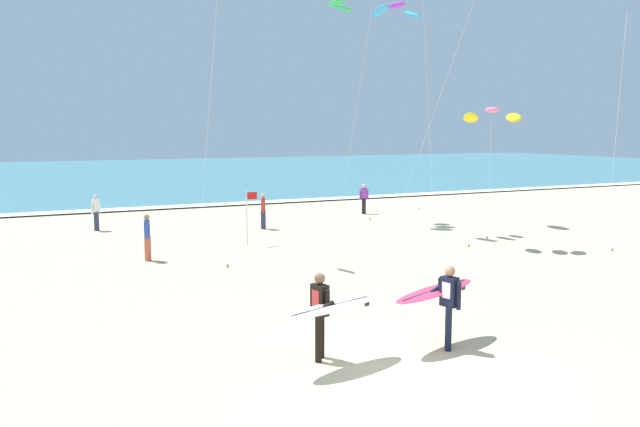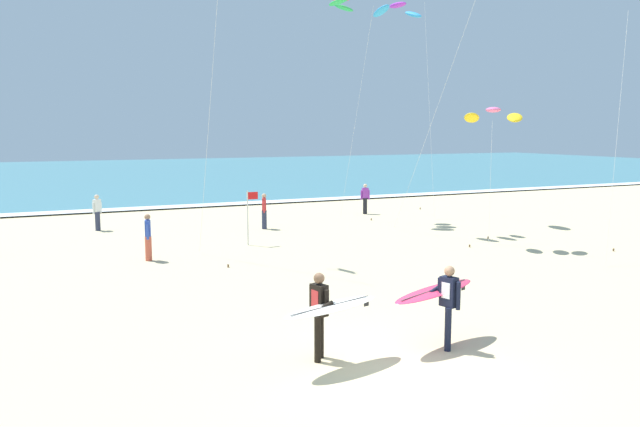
{
  "view_description": "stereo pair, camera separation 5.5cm",
  "coord_description": "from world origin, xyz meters",
  "px_view_note": "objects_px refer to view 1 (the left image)",
  "views": [
    {
      "loc": [
        -6.07,
        -9.59,
        4.38
      ],
      "look_at": [
        0.45,
        4.28,
        2.35
      ],
      "focal_mm": 35.48,
      "sensor_mm": 36.0,
      "label": 1
    },
    {
      "loc": [
        -6.02,
        -9.61,
        4.38
      ],
      "look_at": [
        0.45,
        4.28,
        2.35
      ],
      "focal_mm": 35.48,
      "sensor_mm": 36.0,
      "label": 2
    }
  ],
  "objects_px": {
    "bystander_blue_top": "(147,237)",
    "surfer_trailing": "(442,296)",
    "kite_arc_scarlet_outer": "(340,3)",
    "lifeguard_flag": "(248,212)",
    "surfer_lead": "(326,309)",
    "kite_arc_violet_distant": "(397,11)",
    "bystander_red_top": "(263,211)",
    "kite_arc_rose_near": "(492,115)",
    "bystander_purple_top": "(364,199)",
    "bystander_white_top": "(96,212)"
  },
  "relations": [
    {
      "from": "surfer_lead",
      "to": "bystander_red_top",
      "type": "bearing_deg",
      "value": 74.01
    },
    {
      "from": "surfer_trailing",
      "to": "bystander_red_top",
      "type": "bearing_deg",
      "value": 82.77
    },
    {
      "from": "kite_arc_scarlet_outer",
      "to": "lifeguard_flag",
      "type": "xyz_separation_m",
      "value": [
        -6.32,
        -4.77,
        -9.05
      ]
    },
    {
      "from": "kite_arc_rose_near",
      "to": "kite_arc_scarlet_outer",
      "type": "relative_size",
      "value": 0.49
    },
    {
      "from": "surfer_trailing",
      "to": "bystander_purple_top",
      "type": "xyz_separation_m",
      "value": [
        8.58,
        18.62,
        -0.24
      ]
    },
    {
      "from": "kite_arc_violet_distant",
      "to": "bystander_purple_top",
      "type": "height_order",
      "value": "kite_arc_violet_distant"
    },
    {
      "from": "kite_arc_rose_near",
      "to": "bystander_white_top",
      "type": "bearing_deg",
      "value": 141.74
    },
    {
      "from": "bystander_white_top",
      "to": "bystander_red_top",
      "type": "bearing_deg",
      "value": -21.23
    },
    {
      "from": "surfer_trailing",
      "to": "lifeguard_flag",
      "type": "relative_size",
      "value": 1.14
    },
    {
      "from": "kite_arc_violet_distant",
      "to": "surfer_trailing",
      "type": "bearing_deg",
      "value": -118.13
    },
    {
      "from": "kite_arc_violet_distant",
      "to": "kite_arc_scarlet_outer",
      "type": "xyz_separation_m",
      "value": [
        -0.68,
        3.93,
        0.94
      ]
    },
    {
      "from": "kite_arc_violet_distant",
      "to": "bystander_red_top",
      "type": "xyz_separation_m",
      "value": [
        -5.12,
        2.69,
        -8.56
      ]
    },
    {
      "from": "kite_arc_violet_distant",
      "to": "bystander_purple_top",
      "type": "distance_m",
      "value": 10.14
    },
    {
      "from": "kite_arc_violet_distant",
      "to": "kite_arc_scarlet_outer",
      "type": "relative_size",
      "value": 0.91
    },
    {
      "from": "bystander_blue_top",
      "to": "lifeguard_flag",
      "type": "bearing_deg",
      "value": 18.41
    },
    {
      "from": "surfer_lead",
      "to": "bystander_red_top",
      "type": "height_order",
      "value": "surfer_lead"
    },
    {
      "from": "kite_arc_rose_near",
      "to": "lifeguard_flag",
      "type": "distance_m",
      "value": 9.8
    },
    {
      "from": "surfer_trailing",
      "to": "bystander_blue_top",
      "type": "xyz_separation_m",
      "value": [
        -3.87,
        11.2,
        -0.24
      ]
    },
    {
      "from": "bystander_purple_top",
      "to": "bystander_red_top",
      "type": "relative_size",
      "value": 1.0
    },
    {
      "from": "bystander_purple_top",
      "to": "bystander_blue_top",
      "type": "height_order",
      "value": "same"
    },
    {
      "from": "bystander_blue_top",
      "to": "kite_arc_rose_near",
      "type": "bearing_deg",
      "value": -12.83
    },
    {
      "from": "kite_arc_violet_distant",
      "to": "bystander_blue_top",
      "type": "bearing_deg",
      "value": -168.81
    },
    {
      "from": "kite_arc_rose_near",
      "to": "bystander_purple_top",
      "type": "height_order",
      "value": "kite_arc_rose_near"
    },
    {
      "from": "bystander_blue_top",
      "to": "surfer_trailing",
      "type": "bearing_deg",
      "value": -70.96
    },
    {
      "from": "lifeguard_flag",
      "to": "kite_arc_scarlet_outer",
      "type": "bearing_deg",
      "value": 37.04
    },
    {
      "from": "kite_arc_rose_near",
      "to": "kite_arc_violet_distant",
      "type": "xyz_separation_m",
      "value": [
        -1.12,
        4.94,
        4.46
      ]
    },
    {
      "from": "kite_arc_violet_distant",
      "to": "bystander_white_top",
      "type": "xyz_separation_m",
      "value": [
        -11.9,
        5.32,
        -8.56
      ]
    },
    {
      "from": "kite_arc_scarlet_outer",
      "to": "bystander_blue_top",
      "type": "relative_size",
      "value": 6.68
    },
    {
      "from": "surfer_trailing",
      "to": "kite_arc_violet_distant",
      "type": "relative_size",
      "value": 0.25
    },
    {
      "from": "surfer_lead",
      "to": "kite_arc_violet_distant",
      "type": "height_order",
      "value": "kite_arc_violet_distant"
    },
    {
      "from": "bystander_white_top",
      "to": "kite_arc_scarlet_outer",
      "type": "bearing_deg",
      "value": -7.08
    },
    {
      "from": "lifeguard_flag",
      "to": "bystander_purple_top",
      "type": "bearing_deg",
      "value": 35.82
    },
    {
      "from": "surfer_trailing",
      "to": "kite_arc_rose_near",
      "type": "distance_m",
      "value": 12.43
    },
    {
      "from": "surfer_lead",
      "to": "lifeguard_flag",
      "type": "bearing_deg",
      "value": 77.84
    },
    {
      "from": "surfer_lead",
      "to": "bystander_white_top",
      "type": "bearing_deg",
      "value": 96.87
    },
    {
      "from": "kite_arc_rose_near",
      "to": "kite_arc_violet_distant",
      "type": "distance_m",
      "value": 6.75
    },
    {
      "from": "surfer_lead",
      "to": "bystander_blue_top",
      "type": "bearing_deg",
      "value": 97.01
    },
    {
      "from": "bystander_purple_top",
      "to": "bystander_red_top",
      "type": "bearing_deg",
      "value": -158.67
    },
    {
      "from": "surfer_lead",
      "to": "bystander_red_top",
      "type": "xyz_separation_m",
      "value": [
        4.55,
        15.88,
        -0.23
      ]
    },
    {
      "from": "surfer_trailing",
      "to": "surfer_lead",
      "type": "bearing_deg",
      "value": 175.83
    },
    {
      "from": "kite_arc_scarlet_outer",
      "to": "bystander_white_top",
      "type": "relative_size",
      "value": 6.68
    },
    {
      "from": "kite_arc_rose_near",
      "to": "bystander_purple_top",
      "type": "bearing_deg",
      "value": 88.27
    },
    {
      "from": "kite_arc_scarlet_outer",
      "to": "kite_arc_violet_distant",
      "type": "bearing_deg",
      "value": -80.12
    },
    {
      "from": "kite_arc_rose_near",
      "to": "bystander_white_top",
      "type": "relative_size",
      "value": 3.28
    },
    {
      "from": "kite_arc_rose_near",
      "to": "kite_arc_scarlet_outer",
      "type": "distance_m",
      "value": 10.54
    },
    {
      "from": "kite_arc_rose_near",
      "to": "kite_arc_violet_distant",
      "type": "relative_size",
      "value": 0.54
    },
    {
      "from": "kite_arc_scarlet_outer",
      "to": "bystander_red_top",
      "type": "bearing_deg",
      "value": -164.37
    },
    {
      "from": "kite_arc_rose_near",
      "to": "bystander_red_top",
      "type": "relative_size",
      "value": 3.28
    },
    {
      "from": "kite_arc_scarlet_outer",
      "to": "bystander_blue_top",
      "type": "distance_m",
      "value": 15.31
    },
    {
      "from": "surfer_lead",
      "to": "bystander_white_top",
      "type": "relative_size",
      "value": 1.38
    }
  ]
}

